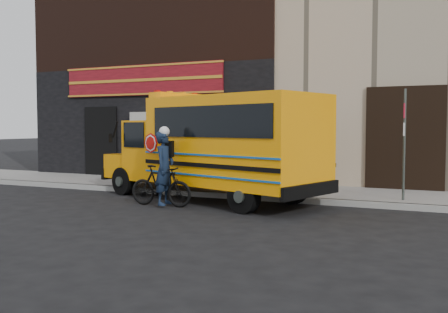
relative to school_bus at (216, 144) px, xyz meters
name	(u,v)px	position (x,y,z in m)	size (l,w,h in m)	color
ground	(196,214)	(0.44, -2.02, -1.51)	(120.00, 120.00, 0.00)	black
curb	(240,196)	(0.44, 0.58, -1.43)	(40.00, 0.20, 0.15)	gray
sidewalk	(259,190)	(0.44, 2.08, -1.43)	(40.00, 3.00, 0.15)	slate
building	(312,25)	(0.39, 8.43, 4.62)	(20.00, 10.70, 12.00)	tan
school_bus	(216,144)	(0.00, 0.00, 0.00)	(7.22, 4.25, 2.92)	black
sign_pole	(404,141)	(4.59, 1.15, 0.11)	(0.06, 0.26, 2.91)	#444C46
bicycle	(161,186)	(-0.91, -1.34, -1.00)	(0.48, 1.70, 1.02)	black
cyclist	(165,170)	(-0.78, -1.36, -0.60)	(0.67, 0.44, 1.83)	#111D33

